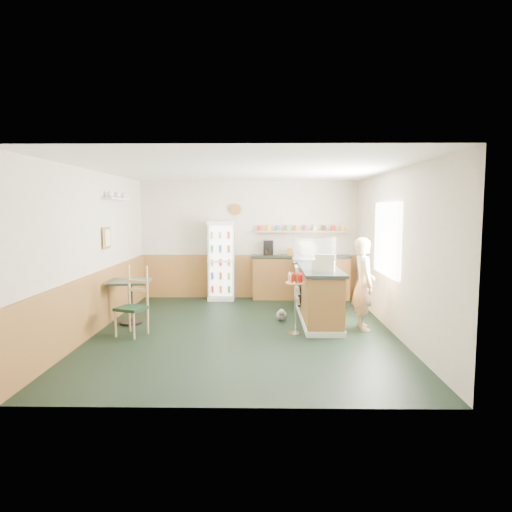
{
  "coord_description": "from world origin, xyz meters",
  "views": [
    {
      "loc": [
        0.33,
        -7.55,
        2.06
      ],
      "look_at": [
        0.2,
        0.6,
        1.22
      ],
      "focal_mm": 32.0,
      "sensor_mm": 36.0,
      "label": 1
    }
  ],
  "objects_px": {
    "condiment_stand": "(295,292)",
    "cafe_table": "(130,293)",
    "cash_register": "(324,266)",
    "drinks_fridge": "(221,261)",
    "cafe_chair": "(133,299)",
    "display_case": "(314,250)",
    "shopkeeper": "(364,284)"
  },
  "relations": [
    {
      "from": "shopkeeper",
      "to": "display_case",
      "type": "bearing_deg",
      "value": 23.79
    },
    {
      "from": "cash_register",
      "to": "condiment_stand",
      "type": "relative_size",
      "value": 0.38
    },
    {
      "from": "shopkeeper",
      "to": "condiment_stand",
      "type": "xyz_separation_m",
      "value": [
        -1.19,
        -0.32,
        -0.09
      ]
    },
    {
      "from": "cash_register",
      "to": "drinks_fridge",
      "type": "bearing_deg",
      "value": 137.71
    },
    {
      "from": "cafe_table",
      "to": "cafe_chair",
      "type": "bearing_deg",
      "value": -70.59
    },
    {
      "from": "drinks_fridge",
      "to": "display_case",
      "type": "distance_m",
      "value": 2.31
    },
    {
      "from": "display_case",
      "to": "shopkeeper",
      "type": "height_order",
      "value": "shopkeeper"
    },
    {
      "from": "condiment_stand",
      "to": "cafe_table",
      "type": "distance_m",
      "value": 2.98
    },
    {
      "from": "condiment_stand",
      "to": "cafe_table",
      "type": "height_order",
      "value": "condiment_stand"
    },
    {
      "from": "cash_register",
      "to": "condiment_stand",
      "type": "distance_m",
      "value": 0.68
    },
    {
      "from": "drinks_fridge",
      "to": "cafe_chair",
      "type": "relative_size",
      "value": 1.58
    },
    {
      "from": "drinks_fridge",
      "to": "cafe_table",
      "type": "distance_m",
      "value": 2.7
    },
    {
      "from": "drinks_fridge",
      "to": "condiment_stand",
      "type": "height_order",
      "value": "drinks_fridge"
    },
    {
      "from": "display_case",
      "to": "condiment_stand",
      "type": "distance_m",
      "value": 1.89
    },
    {
      "from": "condiment_stand",
      "to": "cafe_table",
      "type": "xyz_separation_m",
      "value": [
        -2.91,
        0.63,
        -0.14
      ]
    },
    {
      "from": "cash_register",
      "to": "shopkeeper",
      "type": "distance_m",
      "value": 0.78
    },
    {
      "from": "display_case",
      "to": "cafe_chair",
      "type": "height_order",
      "value": "display_case"
    },
    {
      "from": "condiment_stand",
      "to": "cafe_chair",
      "type": "bearing_deg",
      "value": -179.01
    },
    {
      "from": "shopkeeper",
      "to": "drinks_fridge",
      "type": "bearing_deg",
      "value": 43.46
    },
    {
      "from": "display_case",
      "to": "condiment_stand",
      "type": "relative_size",
      "value": 0.85
    },
    {
      "from": "cafe_table",
      "to": "cafe_chair",
      "type": "xyz_separation_m",
      "value": [
        0.24,
        -0.68,
        0.04
      ]
    },
    {
      "from": "cash_register",
      "to": "cafe_table",
      "type": "relative_size",
      "value": 0.49
    },
    {
      "from": "shopkeeper",
      "to": "cafe_table",
      "type": "height_order",
      "value": "shopkeeper"
    },
    {
      "from": "condiment_stand",
      "to": "cafe_chair",
      "type": "relative_size",
      "value": 0.89
    },
    {
      "from": "drinks_fridge",
      "to": "display_case",
      "type": "height_order",
      "value": "drinks_fridge"
    },
    {
      "from": "condiment_stand",
      "to": "cafe_table",
      "type": "bearing_deg",
      "value": 167.79
    },
    {
      "from": "shopkeeper",
      "to": "condiment_stand",
      "type": "height_order",
      "value": "shopkeeper"
    },
    {
      "from": "drinks_fridge",
      "to": "cafe_chair",
      "type": "distance_m",
      "value": 3.19
    },
    {
      "from": "display_case",
      "to": "shopkeeper",
      "type": "xyz_separation_m",
      "value": [
        0.7,
        -1.41,
        -0.46
      ]
    },
    {
      "from": "condiment_stand",
      "to": "display_case",
      "type": "bearing_deg",
      "value": 74.23
    },
    {
      "from": "cash_register",
      "to": "condiment_stand",
      "type": "bearing_deg",
      "value": -144.45
    },
    {
      "from": "cafe_chair",
      "to": "display_case",
      "type": "bearing_deg",
      "value": 51.06
    }
  ]
}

